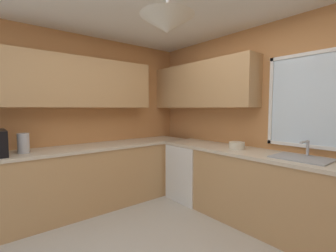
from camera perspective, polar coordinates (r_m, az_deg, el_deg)
The scene contains 7 objects.
room_shell at distance 2.54m, azimuth 2.46°, elevation 11.10°, with size 4.24×3.59×2.59m.
counter_run_left at distance 3.58m, azimuth -18.50°, elevation -11.81°, with size 0.65×3.20×0.90m.
counter_run_back at distance 3.07m, azimuth 24.40°, elevation -14.70°, with size 3.33×0.65×0.90m.
dishwasher at distance 3.79m, azimuth 5.92°, elevation -11.10°, with size 0.60×0.60×0.86m, color white.
kettle at distance 3.26m, azimuth -31.97°, elevation -3.60°, with size 0.13×0.13×0.24m, color #B7B7BC.
sink_assembly at distance 2.85m, azimuth 29.98°, elevation -6.76°, with size 0.55×0.40×0.19m.
bowl at distance 3.20m, azimuth 16.53°, elevation -4.59°, with size 0.20×0.20×0.09m, color beige.
Camera 1 is at (1.48, -1.20, 1.44)m, focal length 24.83 mm.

